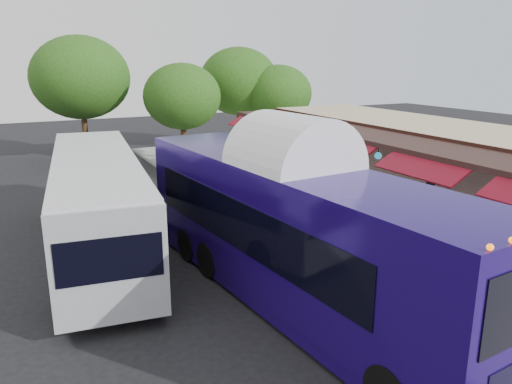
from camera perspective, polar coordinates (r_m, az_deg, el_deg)
ground at (r=14.84m, az=8.04°, el=-10.26°), size 90.00×90.00×0.00m
sidewalk at (r=20.64m, az=13.22°, el=-2.95°), size 10.00×40.00×0.15m
curb at (r=17.99m, az=0.93°, el=-5.22°), size 0.20×40.00×0.16m
station_shelter at (r=22.47m, az=20.15°, el=2.66°), size 8.15×20.00×3.60m
coach_bus at (r=12.98m, az=4.14°, el=-3.75°), size 3.73×12.58×3.97m
city_bus at (r=17.38m, az=-17.65°, el=-0.78°), size 4.04×12.22×3.22m
ped_a at (r=11.58m, az=25.41°, el=-13.89°), size 0.62×0.42×1.67m
ped_b at (r=14.29m, az=12.49°, el=-7.08°), size 0.89×0.73×1.72m
ped_c at (r=16.67m, az=9.43°, el=-3.42°), size 1.19×0.83×1.87m
ped_d at (r=25.46m, az=-2.71°, el=3.02°), size 1.14×0.68×1.73m
tree_left at (r=31.34m, az=-8.42°, el=10.73°), size 4.74×4.74×6.07m
tree_mid at (r=35.99m, az=-1.99°, el=12.52°), size 5.55×5.55×7.10m
tree_right at (r=35.06m, az=2.56°, el=11.15°), size 4.62×4.62×5.91m
tree_far at (r=33.48m, az=-19.42°, el=12.22°), size 6.03×6.03×7.72m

